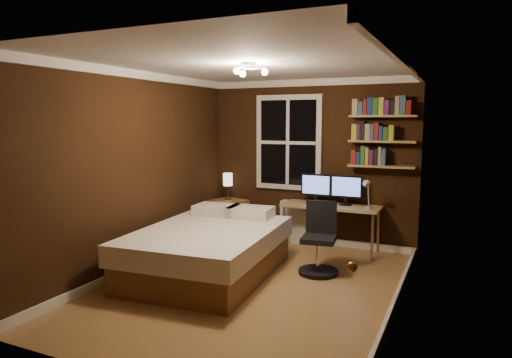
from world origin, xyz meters
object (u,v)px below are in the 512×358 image
at_px(desk, 331,209).
at_px(bedside_lamp, 228,187).
at_px(monitor_right, 346,191).
at_px(office_chair, 319,247).
at_px(monitor_left, 316,189).
at_px(radiator, 295,222).
at_px(desk_lamp, 367,194).
at_px(nightstand, 228,219).
at_px(bed, 209,250).

bearing_deg(desk, bedside_lamp, 179.02).
distance_m(desk, monitor_right, 0.35).
height_order(bedside_lamp, office_chair, bedside_lamp).
bearing_deg(bedside_lamp, desk, -0.98).
relative_size(monitor_left, office_chair, 0.51).
relative_size(radiator, office_chair, 0.73).
relative_size(monitor_right, desk_lamp, 1.04).
bearing_deg(office_chair, bedside_lamp, 141.76).
height_order(desk, desk_lamp, desk_lamp).
xyz_separation_m(nightstand, monitor_left, (1.46, 0.04, 0.58)).
relative_size(bedside_lamp, office_chair, 0.49).
distance_m(bed, bedside_lamp, 1.88).
distance_m(desk, office_chair, 1.09).
distance_m(monitor_left, office_chair, 1.31).
height_order(desk, monitor_right, monitor_right).
bearing_deg(desk, nightstand, 179.02).
relative_size(nightstand, monitor_left, 1.34).
xyz_separation_m(desk, desk_lamp, (0.54, -0.11, 0.28)).
xyz_separation_m(bed, desk_lamp, (1.61, 1.55, 0.58)).
bearing_deg(office_chair, desk_lamp, 58.82).
relative_size(monitor_right, office_chair, 0.51).
bearing_deg(bedside_lamp, nightstand, 90.00).
bearing_deg(desk_lamp, desk, 168.22).
relative_size(bed, office_chair, 2.50).
relative_size(nightstand, desk_lamp, 1.40).
bearing_deg(monitor_right, bed, -126.40).
xyz_separation_m(bed, radiator, (0.46, 1.83, 0.02)).
relative_size(nightstand, bedside_lamp, 1.41).
bearing_deg(desk, radiator, 164.71).
height_order(radiator, monitor_right, monitor_right).
bearing_deg(nightstand, monitor_left, 21.05).
bearing_deg(desk_lamp, monitor_right, 151.53).
relative_size(bed, bedside_lamp, 5.14).
bearing_deg(office_chair, desk, 89.61).
xyz_separation_m(bedside_lamp, monitor_right, (1.92, 0.04, 0.06)).
bearing_deg(desk, office_chair, -82.20).
relative_size(bedside_lamp, radiator, 0.66).
bearing_deg(radiator, nightstand, -172.81).
relative_size(desk, monitor_left, 3.08).
bearing_deg(nightstand, monitor_right, 20.67).
distance_m(radiator, desk, 0.70).
xyz_separation_m(monitor_left, office_chair, (0.40, -1.12, -0.56)).
distance_m(nightstand, desk, 1.74).
distance_m(radiator, monitor_right, 0.99).
height_order(monitor_left, office_chair, monitor_left).
distance_m(bedside_lamp, desk_lamp, 2.26).
bearing_deg(nightstand, bed, -49.93).
bearing_deg(bedside_lamp, office_chair, -30.04).
bearing_deg(monitor_left, office_chair, -70.48).
bearing_deg(bed, radiator, 71.40).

